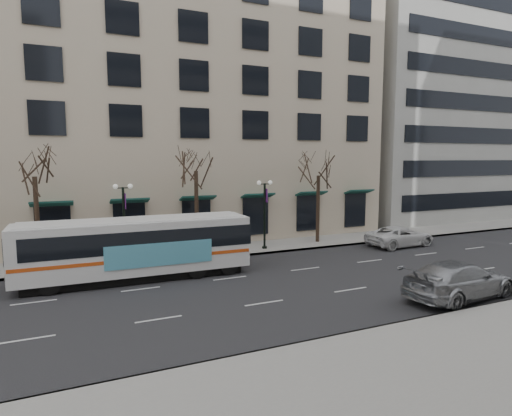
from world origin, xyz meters
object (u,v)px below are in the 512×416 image
tree_far_mid (196,157)px  lamp_post_left (124,219)px  city_bus (138,246)px  white_pickup (400,236)px  silver_car (459,280)px  lamp_post_right (265,211)px  tree_far_right (319,163)px  tree_far_left (34,161)px

tree_far_mid → lamp_post_left: tree_far_mid is taller
city_bus → white_pickup: (20.10, 0.98, -1.12)m
city_bus → white_pickup: size_ratio=2.30×
tree_far_mid → city_bus: tree_far_mid is taller
tree_far_mid → silver_car: bearing=-57.8°
lamp_post_right → city_bus: 10.56m
tree_far_right → lamp_post_left: bearing=-177.7°
tree_far_right → silver_car: (-0.97, -14.37, -5.50)m
silver_car → white_pickup: bearing=-35.7°
lamp_post_right → city_bus: lamp_post_right is taller
lamp_post_right → silver_car: (4.03, -13.77, -2.02)m
tree_far_mid → city_bus: bearing=-136.6°
city_bus → silver_car: 16.99m
tree_far_right → silver_car: bearing=-93.8°
tree_far_mid → lamp_post_right: size_ratio=1.64×
lamp_post_left → city_bus: 4.04m
lamp_post_left → lamp_post_right: same height
silver_car → tree_far_left: bearing=47.4°
lamp_post_left → silver_car: lamp_post_left is taller
tree_far_left → tree_far_mid: 10.00m
city_bus → tree_far_mid: bearing=44.4°
tree_far_right → lamp_post_left: size_ratio=1.55×
silver_car → white_pickup: (6.31, 10.85, -0.14)m
tree_far_left → lamp_post_left: size_ratio=1.60×
tree_far_left → lamp_post_right: tree_far_left is taller
lamp_post_right → white_pickup: 10.96m
lamp_post_left → lamp_post_right: bearing=0.0°
city_bus → white_pickup: bearing=3.8°
silver_car → lamp_post_right: bearing=10.8°
tree_far_left → tree_far_right: 20.00m
tree_far_mid → lamp_post_left: 6.40m
tree_far_right → tree_far_left: bearing=180.0°
tree_far_mid → white_pickup: bearing=-12.9°
lamp_post_right → city_bus: size_ratio=0.41×
tree_far_right → city_bus: size_ratio=0.63×
lamp_post_left → white_pickup: bearing=-8.2°
tree_far_mid → tree_far_right: tree_far_mid is taller
tree_far_right → lamp_post_right: 6.11m
tree_far_right → city_bus: tree_far_right is taller
tree_far_right → silver_car: 15.42m
tree_far_left → tree_far_mid: (10.00, 0.00, 0.21)m
lamp_post_left → city_bus: (0.24, -3.89, -1.05)m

